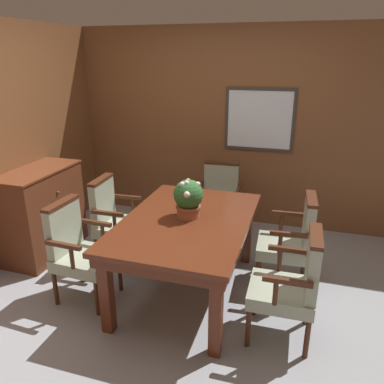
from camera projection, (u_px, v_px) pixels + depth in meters
ground_plane at (164, 296)px, 3.46m from camera, size 14.00×14.00×0.00m
wall_back at (216, 128)px, 4.77m from camera, size 7.20×0.08×2.45m
dining_table at (187, 229)px, 3.33m from camera, size 1.09×1.61×0.74m
chair_left_far at (115, 218)px, 3.93m from camera, size 0.51×0.51×0.92m
chair_right_near at (292, 283)px, 2.81m from camera, size 0.50×0.50×0.92m
chair_left_near at (78, 248)px, 3.31m from camera, size 0.51×0.51×0.92m
chair_head_far at (219, 199)px, 4.44m from camera, size 0.51×0.51×0.92m
chair_right_far at (292, 239)px, 3.48m from camera, size 0.51×0.52×0.92m
potted_plant at (188, 198)px, 3.28m from camera, size 0.26×0.28×0.35m
sideboard_cabinet at (43, 212)px, 4.09m from camera, size 0.48×0.97×0.97m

